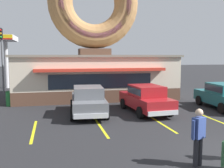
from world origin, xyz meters
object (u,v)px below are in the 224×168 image
object	(u,v)px
car_red	(146,98)
traffic_light_pole	(2,51)
pedestrian_clipboard_woman	(198,134)
car_teal	(224,95)
car_grey	(88,99)
trash_bin	(10,98)

from	to	relation	value
car_red	traffic_light_pole	bearing A→B (deg)	131.05
car_red	pedestrian_clipboard_woman	size ratio (longest dim) A/B	2.67
car_teal	pedestrian_clipboard_woman	bearing A→B (deg)	-130.21
car_grey	pedestrian_clipboard_woman	world-z (taller)	pedestrian_clipboard_woman
trash_bin	pedestrian_clipboard_woman	bearing A→B (deg)	-58.54
car_grey	trash_bin	bearing A→B (deg)	141.08
traffic_light_pole	pedestrian_clipboard_woman	bearing A→B (deg)	-65.15
pedestrian_clipboard_woman	traffic_light_pole	size ratio (longest dim) A/B	0.30
car_teal	trash_bin	size ratio (longest dim) A/B	4.79
car_grey	pedestrian_clipboard_woman	size ratio (longest dim) A/B	2.68
car_teal	trash_bin	distance (m)	13.72
car_grey	car_teal	bearing A→B (deg)	-1.95
car_red	traffic_light_pole	distance (m)	14.93
car_teal	traffic_light_pole	world-z (taller)	traffic_light_pole
car_teal	pedestrian_clipboard_woman	distance (m)	9.54
car_teal	car_red	world-z (taller)	same
car_red	car_grey	bearing A→B (deg)	177.10
car_grey	traffic_light_pole	xyz separation A→B (m)	(-6.27, 10.88, 2.84)
car_teal	pedestrian_clipboard_woman	world-z (taller)	pedestrian_clipboard_woman
car_teal	car_red	size ratio (longest dim) A/B	1.00
pedestrian_clipboard_woman	traffic_light_pole	xyz separation A→B (m)	(-8.55, 18.46, 2.73)
car_grey	pedestrian_clipboard_woman	distance (m)	7.91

